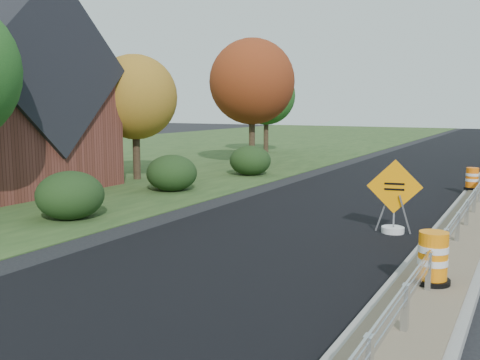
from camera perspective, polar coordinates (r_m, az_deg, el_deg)
The scene contains 12 objects.
ground at distance 18.16m, azimuth 23.61°, elevation -3.88°, with size 140.00×140.00×0.00m, color black.
grass_verge_near at distance 37.85m, azimuth -13.66°, elevation 2.44°, with size 30.00×120.00×0.03m, color #29431D.
milled_overlay at distance 28.59m, azimuth 16.73°, elevation 0.58°, with size 7.20×120.00×0.01m, color black.
hedge_south at distance 17.38m, azimuth -17.67°, elevation -1.54°, with size 2.09×2.09×1.52m, color black.
hedge_mid at distance 22.18m, azimuth -7.29°, elevation 0.76°, with size 2.09×2.09×1.52m, color black.
hedge_north at distance 26.98m, azimuth 1.11°, elevation 2.11°, with size 2.09×2.09×1.52m, color black.
tree_near_yellow at distance 25.74m, azimuth -11.13°, elevation 8.64°, with size 3.96×3.96×5.88m.
tree_near_red at distance 31.34m, azimuth 1.30°, elevation 10.43°, with size 4.95×4.95×7.35m.
tree_near_back at distance 39.81m, azimuth 2.82°, elevation 8.97°, with size 4.29×4.29×6.37m.
caution_sign at distance 15.39m, azimuth 16.05°, elevation -3.57°, with size 1.46×0.62×2.06m.
barrel_median_near at distance 10.62m, azimuth 19.87°, elevation -7.91°, with size 0.67×0.67×0.98m.
barrel_median_mid at distance 22.98m, azimuth 23.51°, elevation 0.11°, with size 0.58×0.58×0.86m.
Camera 1 is at (1.50, -17.75, 3.52)m, focal length 40.00 mm.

